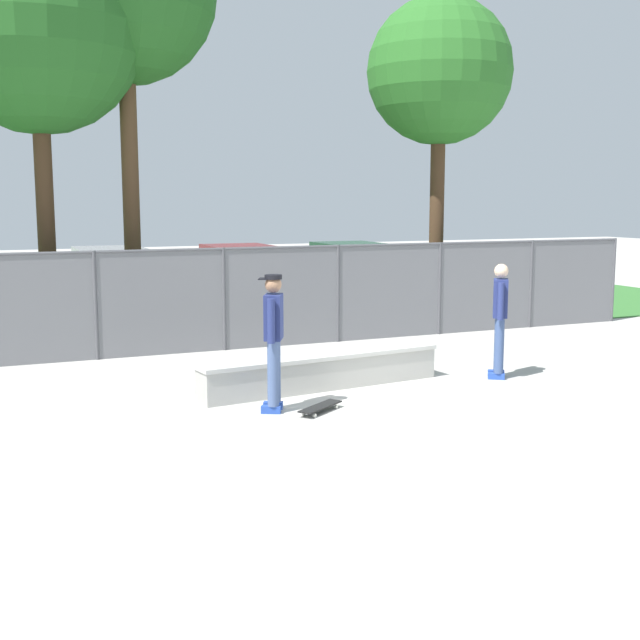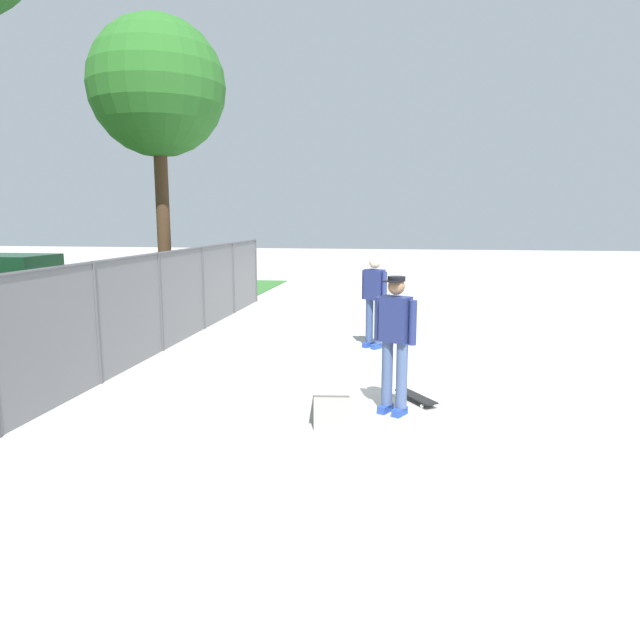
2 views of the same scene
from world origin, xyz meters
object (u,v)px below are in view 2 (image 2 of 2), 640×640
Objects in this scene: concrete_ledge at (334,370)px; bystander at (374,298)px; skateboard at (416,397)px; car_green at (14,287)px; tree_far at (157,89)px; skateboarder at (395,338)px.

concrete_ledge is 3.00m from bystander.
car_green reaches higher than skateboard.
skateboard is 0.43× the size of bystander.
concrete_ledge is 10.11m from car_green.
bystander is (-2.02, -5.25, -4.53)m from tree_far.
skateboard is (-0.58, -1.26, -0.19)m from concrete_ledge.
skateboard is 9.84m from tree_far.
car_green is at bearing 61.78° from concrete_ledge.
skateboarder is 0.26× the size of tree_far.
tree_far is (4.89, 4.83, 5.28)m from concrete_ledge.
tree_far reaches higher than concrete_ledge.
car_green is (5.35, 10.16, 0.77)m from skateboard.
bystander reaches higher than concrete_ledge.
tree_far is 3.94× the size of bystander.
bystander is (4.00, 0.54, -0.02)m from skateboarder.
concrete_ledge is at bearing 65.33° from skateboard.
skateboarder reaches higher than bystander.
bystander is at bearing -101.52° from car_green.
concrete_ledge is 2.15× the size of skateboarder.
bystander is (3.45, 0.84, 0.94)m from skateboard.
skateboard is (0.55, -0.30, -0.96)m from skateboarder.
concrete_ledge is 8.66m from tree_far.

